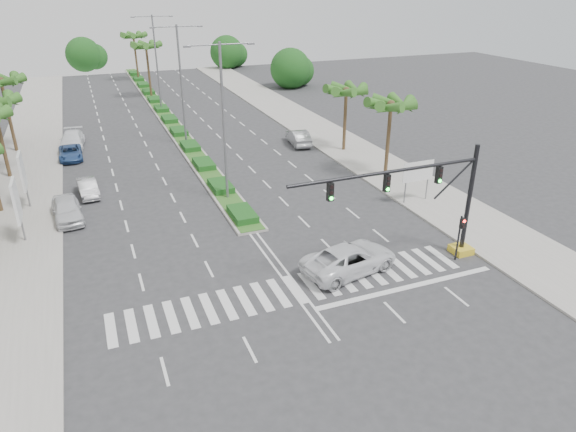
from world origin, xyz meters
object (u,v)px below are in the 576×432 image
at_px(car_parked_a, 67,209).
at_px(car_crossing, 350,259).
at_px(car_parked_d, 72,140).
at_px(car_parked_c, 70,153).
at_px(car_right, 298,137).
at_px(car_parked_b, 88,188).

height_order(car_parked_a, car_crossing, car_crossing).
height_order(car_parked_d, car_crossing, car_crossing).
relative_size(car_parked_c, car_crossing, 0.76).
height_order(car_crossing, car_right, car_crossing).
bearing_deg(car_right, car_crossing, 80.56).
relative_size(car_crossing, car_right, 1.25).
height_order(car_parked_d, car_right, car_right).
distance_m(car_parked_a, car_crossing, 20.96).
relative_size(car_parked_a, car_parked_d, 0.88).
relative_size(car_parked_a, car_parked_b, 1.21).
bearing_deg(car_right, car_parked_a, 32.39).
bearing_deg(car_parked_c, car_right, -10.20).
xyz_separation_m(car_parked_d, car_crossing, (14.94, -32.80, 0.04)).
distance_m(car_parked_d, car_crossing, 36.04).
distance_m(car_parked_b, car_parked_c, 10.48).
distance_m(car_parked_c, car_parked_d, 4.00).
distance_m(car_parked_a, car_right, 25.31).
bearing_deg(car_parked_a, car_right, 20.33).
xyz_separation_m(car_parked_c, car_parked_d, (0.25, 3.99, 0.16)).
bearing_deg(car_crossing, car_parked_a, 36.33).
xyz_separation_m(car_parked_b, car_parked_d, (-0.93, 14.41, 0.14)).
distance_m(car_parked_b, car_crossing, 23.12).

